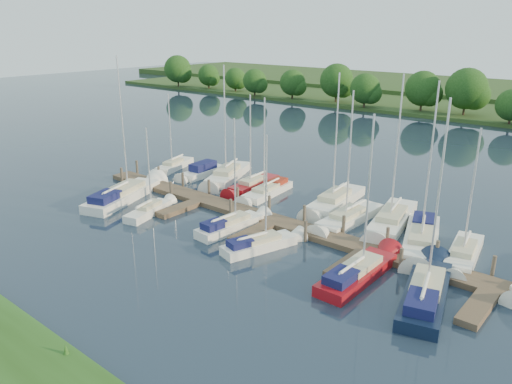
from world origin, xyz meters
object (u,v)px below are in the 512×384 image
Objects in this scene: dock at (271,224)px; sailboat_n_0 at (173,167)px; sailboat_n_5 at (334,203)px; sailboat_s_2 at (232,226)px; motorboat at (202,173)px.

sailboat_n_0 is (-18.01, 5.99, 0.07)m from dock.
sailboat_n_5 reaches higher than dock.
sailboat_s_2 is (16.12, -8.38, 0.06)m from sailboat_n_0.
sailboat_s_2 is at bearing -128.32° from dock.
sailboat_n_5 is 9.99m from sailboat_s_2.
sailboat_n_5 is (1.35, 7.06, 0.08)m from dock.
sailboat_s_2 is at bearing 64.63° from sailboat_n_5.
motorboat reaches higher than dock.
sailboat_n_0 is 0.72× the size of sailboat_n_5.
dock is 3.05m from sailboat_s_2.
dock is at bearing 144.79° from sailboat_n_0.
motorboat is (4.17, 0.15, 0.08)m from sailboat_n_0.
sailboat_n_0 reaches higher than motorboat.
dock is at bearing 72.72° from sailboat_n_5.
sailboat_n_5 is (19.36, 1.07, 0.01)m from sailboat_n_0.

